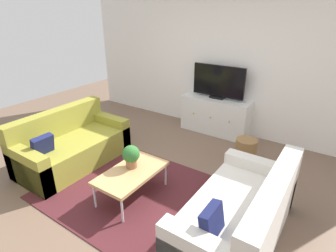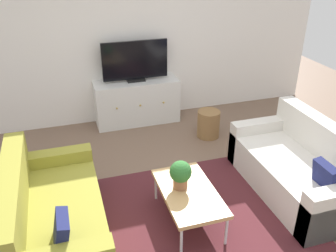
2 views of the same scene
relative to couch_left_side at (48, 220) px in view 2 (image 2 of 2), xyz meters
The scene contains 10 objects.
ground_plane 1.47m from the couch_left_side, ahead, with size 10.00×10.00×0.00m, color brown.
wall_back 3.20m from the couch_left_side, 61.58° to the left, with size 6.40×0.12×2.70m, color white.
area_rug 1.46m from the couch_left_side, ahead, with size 2.50×1.90×0.01m, color #4C1E23.
couch_left_side is the anchor object (origin of this frame).
couch_right_side 2.87m from the couch_left_side, ahead, with size 0.89×1.70×0.85m.
coffee_table 1.41m from the couch_left_side, ahead, with size 0.54×0.97×0.39m.
potted_plant 1.37m from the couch_left_side, ahead, with size 0.23×0.23×0.31m.
tv_console 2.78m from the couch_left_side, 58.74° to the left, with size 1.34×0.47×0.71m.
flat_screen_tv 2.89m from the couch_left_side, 58.96° to the left, with size 1.03×0.16×0.64m.
wicker_basket 2.83m from the couch_left_side, 33.61° to the left, with size 0.34×0.34×0.41m, color olive.
Camera 2 is at (-1.13, -3.01, 2.69)m, focal length 38.47 mm.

